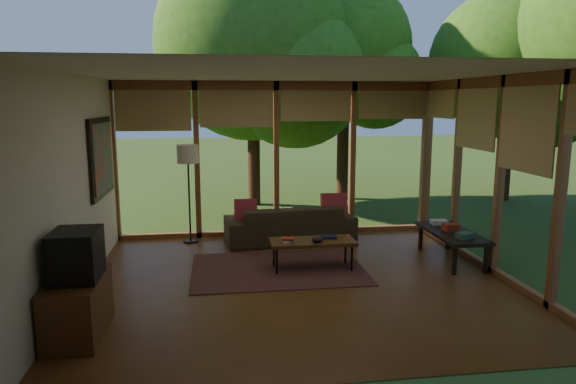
{
  "coord_description": "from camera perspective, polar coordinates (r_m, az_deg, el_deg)",
  "views": [
    {
      "loc": [
        -1.03,
        -6.4,
        2.36
      ],
      "look_at": [
        -0.05,
        0.7,
        1.09
      ],
      "focal_mm": 32.0,
      "sensor_mm": 36.0,
      "label": 1
    }
  ],
  "objects": [
    {
      "name": "floor",
      "position": [
        6.9,
        1.19,
        -9.96
      ],
      "size": [
        5.5,
        5.5,
        0.0
      ],
      "primitive_type": "plane",
      "color": "brown",
      "rests_on": "ground"
    },
    {
      "name": "ceiling",
      "position": [
        6.49,
        1.28,
        13.05
      ],
      "size": [
        5.5,
        5.5,
        0.0
      ],
      "primitive_type": "plane",
      "rotation": [
        3.14,
        0.0,
        0.0
      ],
      "color": "silver",
      "rests_on": "ground"
    },
    {
      "name": "wall_left",
      "position": [
        6.7,
        -22.67,
        0.6
      ],
      "size": [
        0.04,
        5.0,
        2.7
      ],
      "primitive_type": "cube",
      "color": "beige",
      "rests_on": "ground"
    },
    {
      "name": "wall_front",
      "position": [
        4.16,
        6.73,
        -4.1
      ],
      "size": [
        5.5,
        0.04,
        2.7
      ],
      "primitive_type": "cube",
      "color": "beige",
      "rests_on": "ground"
    },
    {
      "name": "window_wall_back",
      "position": [
        9.01,
        -1.3,
        3.63
      ],
      "size": [
        5.5,
        0.12,
        2.7
      ],
      "primitive_type": "cube",
      "color": "brown",
      "rests_on": "ground"
    },
    {
      "name": "window_wall_right",
      "position": [
        7.5,
        22.46,
        1.55
      ],
      "size": [
        0.12,
        5.0,
        2.7
      ],
      "primitive_type": "cube",
      "color": "brown",
      "rests_on": "ground"
    },
    {
      "name": "exterior_lawn",
      "position": [
        17.16,
        23.94,
        1.27
      ],
      "size": [
        40.0,
        40.0,
        0.0
      ],
      "primitive_type": "plane",
      "color": "#304F1D",
      "rests_on": "ground"
    },
    {
      "name": "tree_nw",
      "position": [
        11.87,
        -3.98,
        16.21
      ],
      "size": [
        4.34,
        4.34,
        5.81
      ],
      "color": "#372114",
      "rests_on": "ground"
    },
    {
      "name": "tree_ne",
      "position": [
        12.64,
        6.23,
        15.58
      ],
      "size": [
        3.18,
        3.18,
        5.19
      ],
      "color": "#372114",
      "rests_on": "ground"
    },
    {
      "name": "tree_far",
      "position": [
        13.23,
        22.75,
        12.82
      ],
      "size": [
        3.41,
        3.41,
        4.89
      ],
      "color": "#372114",
      "rests_on": "ground"
    },
    {
      "name": "rug",
      "position": [
        7.39,
        -1.14,
        -8.53
      ],
      "size": [
        2.42,
        1.72,
        0.01
      ],
      "primitive_type": "cube",
      "color": "#873813",
      "rests_on": "floor"
    },
    {
      "name": "sofa",
      "position": [
        8.73,
        0.21,
        -3.49
      ],
      "size": [
        2.23,
        1.05,
        0.63
      ],
      "primitive_type": "imported",
      "rotation": [
        0.0,
        0.0,
        3.24
      ],
      "color": "#342A1A",
      "rests_on": "floor"
    },
    {
      "name": "pillow_left",
      "position": [
        8.55,
        -4.73,
        -2.08
      ],
      "size": [
        0.38,
        0.2,
        0.39
      ],
      "primitive_type": "cube",
      "rotation": [
        -0.21,
        0.0,
        0.0
      ],
      "color": "maroon",
      "rests_on": "sofa"
    },
    {
      "name": "pillow_right",
      "position": [
        8.75,
        5.12,
        -1.6
      ],
      "size": [
        0.43,
        0.23,
        0.45
      ],
      "primitive_type": "cube",
      "rotation": [
        -0.21,
        0.0,
        0.0
      ],
      "color": "maroon",
      "rests_on": "sofa"
    },
    {
      "name": "ct_book_lower",
      "position": [
        7.18,
        0.05,
        -5.47
      ],
      "size": [
        0.2,
        0.17,
        0.03
      ],
      "primitive_type": "cube",
      "rotation": [
        0.0,
        0.0,
        0.21
      ],
      "color": "beige",
      "rests_on": "coffee_table"
    },
    {
      "name": "ct_book_upper",
      "position": [
        7.17,
        0.05,
        -5.23
      ],
      "size": [
        0.21,
        0.18,
        0.03
      ],
      "primitive_type": "cube",
      "rotation": [
        0.0,
        0.0,
        -0.27
      ],
      "color": "maroon",
      "rests_on": "coffee_table"
    },
    {
      "name": "ct_book_side",
      "position": [
        7.41,
        4.53,
        -4.99
      ],
      "size": [
        0.23,
        0.18,
        0.03
      ],
      "primitive_type": "cube",
      "rotation": [
        0.0,
        0.0,
        -0.07
      ],
      "color": "black",
      "rests_on": "coffee_table"
    },
    {
      "name": "ct_bowl",
      "position": [
        7.19,
        3.28,
        -5.28
      ],
      "size": [
        0.16,
        0.16,
        0.07
      ],
      "primitive_type": "ellipsoid",
      "color": "black",
      "rests_on": "coffee_table"
    },
    {
      "name": "media_cabinet",
      "position": [
        5.75,
        -22.31,
        -11.75
      ],
      "size": [
        0.5,
        1.0,
        0.6
      ],
      "primitive_type": "cube",
      "color": "#563417",
      "rests_on": "floor"
    },
    {
      "name": "television",
      "position": [
        5.57,
        -22.49,
        -6.48
      ],
      "size": [
        0.45,
        0.55,
        0.5
      ],
      "primitive_type": "cube",
      "color": "black",
      "rests_on": "media_cabinet"
    },
    {
      "name": "console_book_a",
      "position": [
        7.66,
        19.04,
        -4.59
      ],
      "size": [
        0.26,
        0.23,
        0.08
      ],
      "primitive_type": "cube",
      "rotation": [
        0.0,
        0.0,
        0.35
      ],
      "color": "#305447",
      "rests_on": "side_console"
    },
    {
      "name": "console_book_b",
      "position": [
        8.05,
        17.61,
        -3.75
      ],
      "size": [
        0.24,
        0.19,
        0.1
      ],
      "primitive_type": "cube",
      "rotation": [
        0.0,
        0.0,
        0.14
      ],
      "color": "maroon",
      "rests_on": "side_console"
    },
    {
      "name": "console_book_c",
      "position": [
        8.41,
        16.43,
        -3.22
      ],
      "size": [
        0.25,
        0.19,
        0.07
      ],
      "primitive_type": "cube",
      "rotation": [
        0.0,
        0.0,
        -0.05
      ],
      "color": "beige",
      "rests_on": "side_console"
    },
    {
      "name": "floor_lamp",
      "position": [
        8.66,
        -11.06,
        3.55
      ],
      "size": [
        0.36,
        0.36,
        1.65
      ],
      "color": "black",
      "rests_on": "floor"
    },
    {
      "name": "coffee_table",
      "position": [
        7.29,
        2.73,
        -5.62
      ],
      "size": [
        1.2,
        0.5,
        0.43
      ],
      "color": "#563417",
      "rests_on": "floor"
    },
    {
      "name": "side_console",
      "position": [
        8.03,
        17.72,
        -4.49
      ],
      "size": [
        0.6,
        1.4,
        0.46
      ],
      "color": "black",
      "rests_on": "floor"
    },
    {
      "name": "wall_painting",
      "position": [
        8.02,
        -20.02,
        3.65
      ],
      "size": [
        0.06,
        1.35,
        1.15
      ],
      "color": "black",
      "rests_on": "wall_left"
    }
  ]
}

